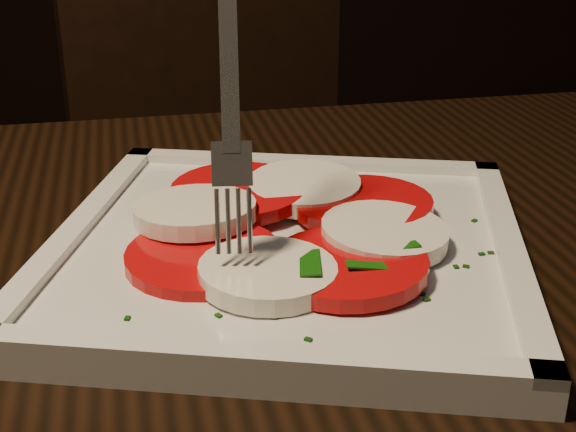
# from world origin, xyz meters

# --- Properties ---
(chair) EXTENTS (0.53, 0.53, 0.93)m
(chair) POSITION_xyz_m (0.16, 0.95, 0.53)
(chair) COLOR black
(chair) RESTS_ON ground
(plate) EXTENTS (0.32, 0.32, 0.01)m
(plate) POSITION_xyz_m (0.17, 0.28, 0.76)
(plate) COLOR silver
(plate) RESTS_ON table
(caprese_salad) EXTENTS (0.21, 0.22, 0.02)m
(caprese_salad) POSITION_xyz_m (0.17, 0.28, 0.77)
(caprese_salad) COLOR red
(caprese_salad) RESTS_ON plate
(fork) EXTENTS (0.03, 0.07, 0.17)m
(fork) POSITION_xyz_m (0.14, 0.27, 0.87)
(fork) COLOR white
(fork) RESTS_ON caprese_salad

